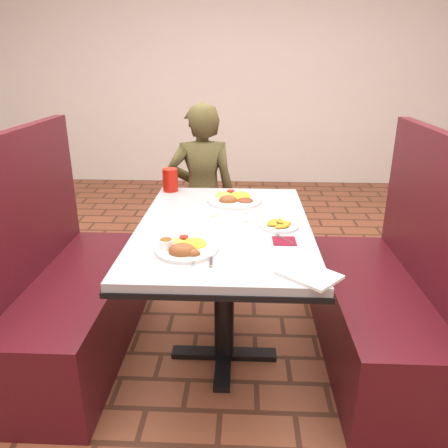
% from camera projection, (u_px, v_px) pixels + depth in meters
% --- Properties ---
extents(dining_table, '(0.81, 1.21, 0.75)m').
position_uv_depth(dining_table, '(224.00, 243.00, 2.08)').
color(dining_table, '#A5A7AA').
rests_on(dining_table, ground).
extents(booth_bench_left, '(0.47, 1.20, 1.17)m').
position_uv_depth(booth_bench_left, '(68.00, 298.00, 2.23)').
color(booth_bench_left, '#51121A').
rests_on(booth_bench_left, ground).
extents(booth_bench_right, '(0.47, 1.20, 1.17)m').
position_uv_depth(booth_bench_right, '(385.00, 306.00, 2.16)').
color(booth_bench_right, '#51121A').
rests_on(booth_bench_right, ground).
extents(diner_person, '(0.48, 0.34, 1.22)m').
position_uv_depth(diner_person, '(202.00, 195.00, 2.95)').
color(diner_person, brown).
rests_on(diner_person, ground).
extents(near_dinner_plate, '(0.25, 0.25, 0.08)m').
position_uv_depth(near_dinner_plate, '(185.00, 245.00, 1.75)').
color(near_dinner_plate, white).
rests_on(near_dinner_plate, dining_table).
extents(far_dinner_plate, '(0.29, 0.29, 0.07)m').
position_uv_depth(far_dinner_plate, '(234.00, 197.00, 2.36)').
color(far_dinner_plate, white).
rests_on(far_dinner_plate, dining_table).
extents(plantain_plate, '(0.18, 0.18, 0.03)m').
position_uv_depth(plantain_plate, '(279.00, 225.00, 2.01)').
color(plantain_plate, white).
rests_on(plantain_plate, dining_table).
extents(maroon_napkin, '(0.10, 0.10, 0.00)m').
position_uv_depth(maroon_napkin, '(284.00, 241.00, 1.85)').
color(maroon_napkin, maroon).
rests_on(maroon_napkin, dining_table).
extents(spoon_utensil, '(0.07, 0.11, 0.00)m').
position_uv_depth(spoon_utensil, '(284.00, 239.00, 1.87)').
color(spoon_utensil, silver).
rests_on(spoon_utensil, dining_table).
extents(red_tumbler, '(0.09, 0.09, 0.13)m').
position_uv_depth(red_tumbler, '(170.00, 180.00, 2.54)').
color(red_tumbler, '#B2150B').
rests_on(red_tumbler, dining_table).
extents(paper_napkin, '(0.25, 0.24, 0.01)m').
position_uv_depth(paper_napkin, '(309.00, 275.00, 1.56)').
color(paper_napkin, white).
rests_on(paper_napkin, dining_table).
extents(knife_utensil, '(0.02, 0.16, 0.00)m').
position_uv_depth(knife_utensil, '(211.00, 257.00, 1.69)').
color(knife_utensil, silver).
rests_on(knife_utensil, dining_table).
extents(fork_utensil, '(0.02, 0.13, 0.00)m').
position_uv_depth(fork_utensil, '(196.00, 257.00, 1.69)').
color(fork_utensil, '#BCBCC1').
rests_on(fork_utensil, dining_table).
extents(lettuce_shreds, '(0.28, 0.32, 0.00)m').
position_uv_depth(lettuce_shreds, '(233.00, 220.00, 2.10)').
color(lettuce_shreds, '#8ACF52').
rests_on(lettuce_shreds, dining_table).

